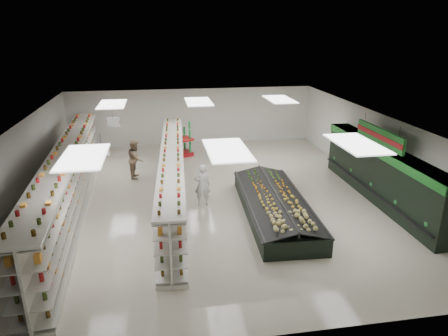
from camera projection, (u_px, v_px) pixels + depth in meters
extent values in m
plane|color=beige|center=(210.00, 196.00, 16.29)|extent=(16.00, 16.00, 0.00)
cube|color=white|center=(209.00, 119.00, 15.23)|extent=(14.00, 16.00, 0.02)
cube|color=white|center=(192.00, 116.00, 23.20)|extent=(14.00, 0.02, 3.20)
cube|color=white|center=(260.00, 277.00, 8.32)|extent=(14.00, 0.02, 3.20)
cube|color=white|center=(22.00, 168.00, 14.69)|extent=(0.02, 16.00, 3.20)
cube|color=white|center=(374.00, 150.00, 16.83)|extent=(0.02, 16.00, 3.20)
cube|color=black|center=(382.00, 174.00, 15.54)|extent=(0.80, 8.00, 2.20)
cube|color=#207928|center=(384.00, 151.00, 15.22)|extent=(0.85, 8.00, 0.30)
cube|color=black|center=(374.00, 188.00, 15.68)|extent=(0.55, 7.80, 0.15)
cube|color=beige|center=(379.00, 168.00, 15.43)|extent=(0.45, 7.70, 0.03)
cube|color=beige|center=(380.00, 161.00, 15.33)|extent=(0.45, 7.70, 0.03)
cube|color=white|center=(101.00, 150.00, 12.93)|extent=(0.50, 0.06, 0.40)
cube|color=#AA131C|center=(101.00, 150.00, 12.93)|extent=(0.52, 0.02, 0.12)
cylinder|color=black|center=(100.00, 141.00, 12.83)|extent=(0.01, 0.01, 0.50)
cube|color=white|center=(113.00, 122.00, 16.65)|extent=(0.50, 0.06, 0.40)
cube|color=#AA131C|center=(113.00, 122.00, 16.65)|extent=(0.52, 0.02, 0.12)
cylinder|color=black|center=(113.00, 115.00, 16.55)|extent=(0.01, 0.01, 0.50)
cube|color=#207928|center=(380.00, 136.00, 14.97)|extent=(0.10, 3.20, 0.60)
cube|color=#AA131C|center=(378.00, 136.00, 14.96)|extent=(0.03, 3.20, 0.18)
cylinder|color=black|center=(399.00, 134.00, 13.72)|extent=(0.01, 0.01, 0.50)
cylinder|color=black|center=(365.00, 119.00, 15.96)|extent=(0.01, 0.01, 0.50)
cube|color=white|center=(73.00, 209.00, 14.94)|extent=(1.70, 13.48, 0.13)
cube|color=white|center=(69.00, 183.00, 14.59)|extent=(0.76, 13.43, 2.24)
cube|color=white|center=(65.00, 153.00, 14.20)|extent=(1.70, 13.48, 0.09)
cube|color=beige|center=(65.00, 207.00, 14.84)|extent=(1.18, 13.34, 0.03)
cube|color=beige|center=(64.00, 195.00, 14.68)|extent=(1.18, 13.34, 0.03)
cube|color=beige|center=(62.00, 182.00, 14.52)|extent=(1.18, 13.34, 0.03)
cube|color=beige|center=(60.00, 170.00, 14.35)|extent=(1.18, 13.34, 0.03)
cube|color=beige|center=(58.00, 157.00, 14.19)|extent=(1.18, 13.34, 0.03)
cube|color=beige|center=(80.00, 205.00, 14.95)|extent=(1.18, 13.34, 0.03)
cube|color=beige|center=(78.00, 193.00, 14.78)|extent=(1.18, 13.34, 0.03)
cube|color=beige|center=(77.00, 181.00, 14.62)|extent=(1.18, 13.34, 0.03)
cube|color=beige|center=(75.00, 168.00, 14.46)|extent=(1.18, 13.34, 0.03)
cube|color=beige|center=(73.00, 156.00, 14.29)|extent=(1.18, 13.34, 0.03)
cube|color=white|center=(174.00, 199.00, 15.87)|extent=(1.46, 11.63, 0.12)
cube|color=white|center=(173.00, 178.00, 15.57)|extent=(0.65, 11.58, 1.93)
cube|color=white|center=(172.00, 153.00, 15.23)|extent=(1.46, 11.63, 0.08)
cube|color=beige|center=(168.00, 196.00, 15.81)|extent=(1.01, 11.51, 0.03)
cube|color=beige|center=(167.00, 187.00, 15.67)|extent=(1.01, 11.51, 0.03)
cube|color=beige|center=(167.00, 176.00, 15.53)|extent=(1.01, 11.51, 0.03)
cube|color=beige|center=(166.00, 166.00, 15.39)|extent=(1.01, 11.51, 0.03)
cube|color=beige|center=(166.00, 156.00, 15.25)|extent=(1.01, 11.51, 0.03)
cube|color=beige|center=(179.00, 196.00, 15.86)|extent=(1.01, 11.51, 0.03)
cube|color=beige|center=(179.00, 186.00, 15.72)|extent=(1.01, 11.51, 0.03)
cube|color=beige|center=(178.00, 176.00, 15.58)|extent=(1.01, 11.51, 0.03)
cube|color=beige|center=(178.00, 166.00, 15.43)|extent=(1.01, 11.51, 0.03)
cube|color=beige|center=(177.00, 155.00, 15.29)|extent=(1.01, 11.51, 0.03)
cube|color=black|center=(275.00, 207.00, 14.55)|extent=(2.40, 6.20, 0.61)
cube|color=#262626|center=(248.00, 200.00, 14.34)|extent=(0.37, 6.09, 0.05)
cube|color=#262626|center=(302.00, 198.00, 14.55)|extent=(0.37, 6.09, 0.05)
cube|color=black|center=(260.00, 198.00, 14.36)|extent=(1.43, 6.06, 0.31)
cube|color=black|center=(290.00, 196.00, 14.47)|extent=(1.43, 6.06, 0.31)
cube|color=#262626|center=(275.00, 195.00, 14.39)|extent=(0.35, 6.00, 0.22)
cube|color=#AA131C|center=(180.00, 154.00, 21.30)|extent=(1.52, 1.28, 0.21)
cube|color=red|center=(179.00, 140.00, 21.03)|extent=(1.59, 1.35, 0.11)
imported|color=white|center=(202.00, 185.00, 15.23)|extent=(0.62, 0.43, 1.64)
imported|color=tan|center=(136.00, 159.00, 18.05)|extent=(0.61, 0.90, 1.76)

